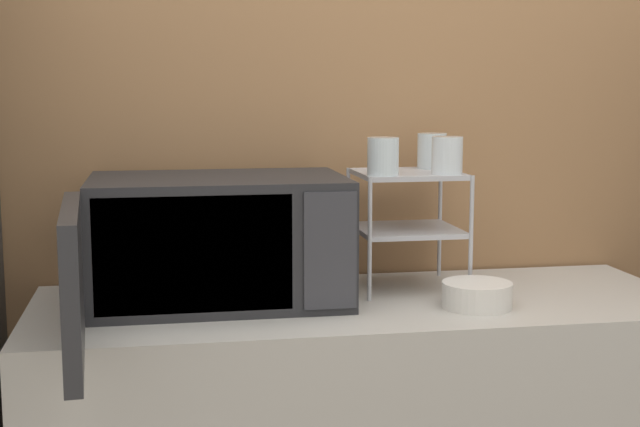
{
  "coord_description": "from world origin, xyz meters",
  "views": [
    {
      "loc": [
        -0.45,
        -1.67,
        1.41
      ],
      "look_at": [
        -0.1,
        0.31,
        1.11
      ],
      "focal_mm": 50.0,
      "sensor_mm": 36.0,
      "label": 1
    }
  ],
  "objects_px": {
    "glass_front_left": "(383,156)",
    "glass_front_right": "(447,155)",
    "bowl": "(477,295)",
    "dish_rack": "(407,204)",
    "microwave": "(212,241)",
    "glass_back_right": "(432,151)"
  },
  "relations": [
    {
      "from": "dish_rack",
      "to": "glass_back_right",
      "type": "relative_size",
      "value": 3.25
    },
    {
      "from": "glass_front_left",
      "to": "bowl",
      "type": "bearing_deg",
      "value": -37.76
    },
    {
      "from": "microwave",
      "to": "glass_front_right",
      "type": "distance_m",
      "value": 0.58
    },
    {
      "from": "glass_front_left",
      "to": "glass_front_right",
      "type": "relative_size",
      "value": 1.0
    },
    {
      "from": "glass_back_right",
      "to": "bowl",
      "type": "height_order",
      "value": "glass_back_right"
    },
    {
      "from": "dish_rack",
      "to": "microwave",
      "type": "bearing_deg",
      "value": -170.5
    },
    {
      "from": "glass_front_left",
      "to": "glass_front_right",
      "type": "height_order",
      "value": "same"
    },
    {
      "from": "microwave",
      "to": "glass_back_right",
      "type": "height_order",
      "value": "glass_back_right"
    },
    {
      "from": "dish_rack",
      "to": "bowl",
      "type": "height_order",
      "value": "dish_rack"
    },
    {
      "from": "microwave",
      "to": "glass_back_right",
      "type": "relative_size",
      "value": 9.3
    },
    {
      "from": "dish_rack",
      "to": "glass_back_right",
      "type": "distance_m",
      "value": 0.16
    },
    {
      "from": "glass_front_right",
      "to": "bowl",
      "type": "bearing_deg",
      "value": -79.03
    },
    {
      "from": "glass_front_right",
      "to": "bowl",
      "type": "xyz_separation_m",
      "value": [
        0.03,
        -0.14,
        -0.3
      ]
    },
    {
      "from": "dish_rack",
      "to": "glass_front_right",
      "type": "distance_m",
      "value": 0.16
    },
    {
      "from": "dish_rack",
      "to": "bowl",
      "type": "relative_size",
      "value": 1.83
    },
    {
      "from": "microwave",
      "to": "dish_rack",
      "type": "height_order",
      "value": "microwave"
    },
    {
      "from": "bowl",
      "to": "glass_front_right",
      "type": "bearing_deg",
      "value": 100.97
    },
    {
      "from": "dish_rack",
      "to": "glass_front_left",
      "type": "bearing_deg",
      "value": -136.49
    },
    {
      "from": "microwave",
      "to": "dish_rack",
      "type": "distance_m",
      "value": 0.49
    },
    {
      "from": "glass_front_left",
      "to": "dish_rack",
      "type": "bearing_deg",
      "value": 43.51
    },
    {
      "from": "microwave",
      "to": "glass_front_right",
      "type": "height_order",
      "value": "glass_front_right"
    },
    {
      "from": "microwave",
      "to": "glass_front_left",
      "type": "distance_m",
      "value": 0.43
    }
  ]
}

